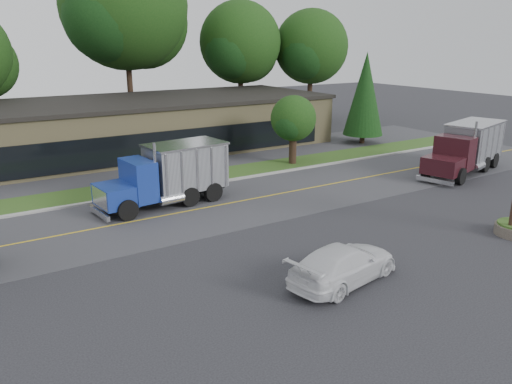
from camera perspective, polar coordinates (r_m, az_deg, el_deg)
ground at (r=21.04m, az=6.19°, el=-8.37°), size 140.00×140.00×0.00m
road at (r=28.12m, az=-5.16°, el=-1.72°), size 60.00×8.00×0.02m
center_line at (r=28.12m, az=-5.16°, el=-1.72°), size 60.00×0.12×0.01m
curb at (r=31.76m, az=-8.61°, el=0.35°), size 60.00×0.30×0.12m
grass_verge at (r=33.36m, az=-9.85°, el=1.10°), size 60.00×3.40×0.03m
far_parking at (r=37.90m, az=-12.76°, el=2.83°), size 60.00×7.00×0.02m
strip_mall at (r=43.70m, az=-13.12°, el=7.32°), size 32.00×12.00×4.00m
tree_far_c at (r=51.64m, az=-14.62°, el=19.28°), size 12.68×11.93×18.08m
tree_far_d at (r=55.56m, az=-1.74°, el=16.31°), size 9.20×8.66×13.13m
tree_far_e at (r=58.41m, az=6.35°, el=15.80°), size 8.70×8.19×12.41m
evergreen_right at (r=46.02m, az=12.34°, el=10.89°), size 3.55×3.55×8.06m
tree_verge at (r=37.53m, az=4.32°, el=8.15°), size 3.60×3.39×5.14m
dump_truck_blue at (r=28.54m, az=-9.81°, el=2.16°), size 7.64×3.34×3.36m
dump_truck_maroon at (r=38.32m, az=22.99°, el=4.83°), size 9.03×4.64×3.36m
rally_car at (r=19.64m, az=9.99°, el=-8.07°), size 5.38×3.01×1.47m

